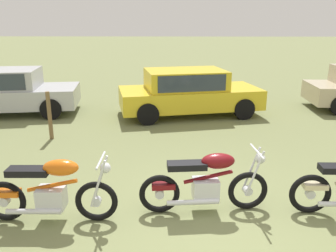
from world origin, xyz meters
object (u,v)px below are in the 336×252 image
at_px(motorcycle_orange, 51,191).
at_px(fence_post_wooden, 50,116).
at_px(car_yellow, 188,90).
at_px(car_silver, 0,89).
at_px(motorcycle_maroon, 206,183).

xyz_separation_m(motorcycle_orange, fence_post_wooden, (-1.32, 3.77, 0.12)).
relative_size(motorcycle_orange, car_yellow, 0.43).
xyz_separation_m(car_silver, car_yellow, (5.92, 0.05, -0.00)).
bearing_deg(car_yellow, motorcycle_maroon, -101.74).
relative_size(car_yellow, fence_post_wooden, 3.80).
bearing_deg(motorcycle_orange, motorcycle_maroon, 7.25).
height_order(car_yellow, fence_post_wooden, car_yellow).
xyz_separation_m(motorcycle_maroon, fence_post_wooden, (-3.64, 3.43, 0.12)).
distance_m(motorcycle_maroon, car_silver, 8.38).
distance_m(car_silver, fence_post_wooden, 3.38).
bearing_deg(motorcycle_maroon, fence_post_wooden, 130.98).
height_order(motorcycle_orange, car_yellow, car_yellow).
bearing_deg(car_silver, motorcycle_maroon, -52.65).
relative_size(motorcycle_maroon, car_yellow, 0.44).
distance_m(motorcycle_orange, car_silver, 7.20).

